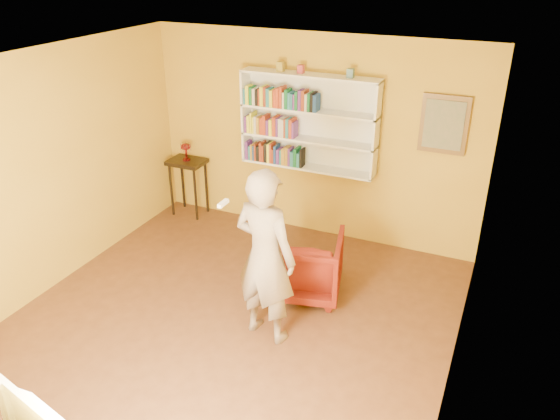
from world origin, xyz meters
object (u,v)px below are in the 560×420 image
object	(u,v)px
bookshelf	(310,122)
ruby_lustre	(186,148)
armchair	(305,264)
console_table	(187,170)
person	(265,257)

from	to	relation	value
bookshelf	ruby_lustre	bearing A→B (deg)	-175.00
ruby_lustre	armchair	bearing A→B (deg)	-27.83
ruby_lustre	armchair	size ratio (longest dim) A/B	0.31
console_table	person	world-z (taller)	person
armchair	ruby_lustre	bearing A→B (deg)	-41.35
ruby_lustre	bookshelf	bearing A→B (deg)	5.00
ruby_lustre	console_table	bearing A→B (deg)	0.00
armchair	person	xyz separation A→B (m)	(-0.09, -0.86, 0.54)
bookshelf	person	world-z (taller)	bookshelf
console_table	person	bearing A→B (deg)	-42.93
armchair	person	distance (m)	1.02
console_table	armchair	xyz separation A→B (m)	(2.34, -1.23, -0.33)
console_table	armchair	world-z (taller)	console_table
console_table	armchair	bearing A→B (deg)	-27.83
bookshelf	console_table	xyz separation A→B (m)	(-1.82, -0.16, -0.89)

